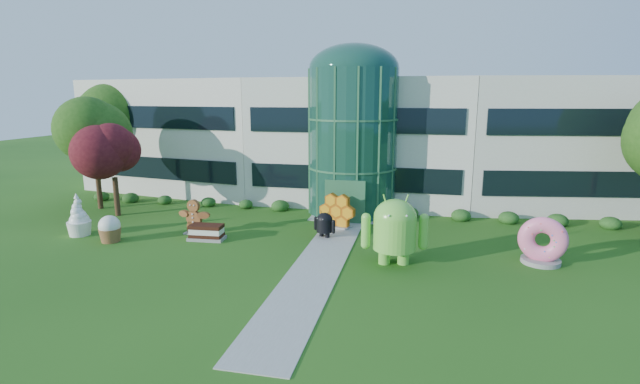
% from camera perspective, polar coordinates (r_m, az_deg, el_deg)
% --- Properties ---
extents(ground, '(140.00, 140.00, 0.00)m').
position_cam_1_polar(ground, '(21.64, -0.89, -10.09)').
color(ground, '#215114').
rests_on(ground, ground).
extents(building, '(46.00, 15.00, 9.30)m').
position_cam_1_polar(building, '(37.98, 5.39, 6.61)').
color(building, beige).
rests_on(building, ground).
extents(atrium, '(6.00, 6.00, 9.80)m').
position_cam_1_polar(atrium, '(32.03, 4.05, 6.11)').
color(atrium, '#194738').
rests_on(atrium, ground).
extents(walkway, '(2.40, 20.00, 0.04)m').
position_cam_1_polar(walkway, '(23.46, 0.24, -8.26)').
color(walkway, '#9E9E93').
rests_on(walkway, ground).
extents(tree_red, '(4.00, 4.00, 6.00)m').
position_cam_1_polar(tree_red, '(34.10, -23.99, 2.24)').
color(tree_red, '#3F0C14').
rests_on(tree_red, ground).
extents(trees_backdrop, '(52.00, 8.00, 8.40)m').
position_cam_1_polar(trees_backdrop, '(33.09, 4.29, 5.07)').
color(trees_backdrop, '#214B12').
rests_on(trees_backdrop, ground).
extents(android_green, '(3.69, 2.79, 3.80)m').
position_cam_1_polar(android_green, '(22.62, 9.19, -4.17)').
color(android_green, '#70CE42').
rests_on(android_green, ground).
extents(android_black, '(1.79, 1.53, 1.72)m').
position_cam_1_polar(android_black, '(26.72, 0.56, -3.84)').
color(android_black, black).
rests_on(android_black, ground).
extents(donut, '(2.50, 1.65, 2.39)m').
position_cam_1_polar(donut, '(25.07, 25.72, -5.32)').
color(donut, '#E55795').
rests_on(donut, ground).
extents(gingerbread, '(2.36, 1.13, 2.10)m').
position_cam_1_polar(gingerbread, '(28.39, -15.24, -2.93)').
color(gingerbread, brown).
rests_on(gingerbread, ground).
extents(ice_cream_sandwich, '(2.08, 1.13, 0.90)m').
position_cam_1_polar(ice_cream_sandwich, '(27.17, -13.79, -4.82)').
color(ice_cream_sandwich, black).
rests_on(ice_cream_sandwich, ground).
extents(honeycomb, '(2.63, 1.53, 1.95)m').
position_cam_1_polar(honeycomb, '(28.64, 2.13, -2.53)').
color(honeycomb, orange).
rests_on(honeycomb, ground).
extents(froyo, '(1.61, 1.61, 2.48)m').
position_cam_1_polar(froyo, '(30.52, -27.62, -2.50)').
color(froyo, white).
rests_on(froyo, ground).
extents(cupcake, '(1.32, 1.32, 1.52)m').
position_cam_1_polar(cupcake, '(28.53, -24.46, -4.12)').
color(cupcake, white).
rests_on(cupcake, ground).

